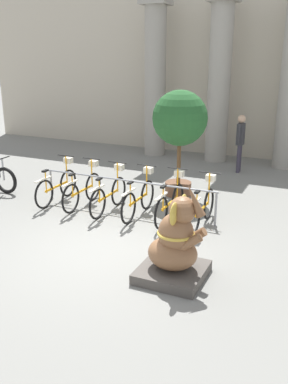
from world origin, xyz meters
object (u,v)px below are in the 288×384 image
at_px(bicycle_1, 83,189).
at_px(bicycle_2, 109,194).
at_px(bicycle_3, 139,198).
at_px(bicycle_5, 203,208).
at_px(bicycle_0, 57,185).
at_px(elephant_statue, 175,247).
at_px(bicycle_4, 170,202).
at_px(person_pedestrian, 240,138).
at_px(potted_tree, 180,122).

xyz_separation_m(bicycle_1, bicycle_2, (0.74, -0.06, 0.00)).
distance_m(bicycle_3, bicycle_5, 1.49).
xyz_separation_m(bicycle_0, elephant_statue, (3.96, -2.34, 0.14)).
xyz_separation_m(bicycle_4, person_pedestrian, (0.49, 4.58, 0.64)).
height_order(bicycle_3, bicycle_4, same).
bearing_deg(person_pedestrian, bicycle_0, -127.03).
xyz_separation_m(bicycle_2, elephant_statue, (2.47, -2.28, 0.14)).
xyz_separation_m(bicycle_4, elephant_statue, (0.98, -2.35, 0.14)).
height_order(bicycle_3, potted_tree, potted_tree).
height_order(bicycle_1, bicycle_2, same).
distance_m(bicycle_0, bicycle_3, 2.23).
distance_m(bicycle_4, person_pedestrian, 4.65).
bearing_deg(bicycle_0, bicycle_2, -2.39).
bearing_deg(bicycle_4, bicycle_3, -177.41).
xyz_separation_m(bicycle_1, elephant_statue, (3.22, -2.34, 0.14)).
xyz_separation_m(bicycle_3, elephant_statue, (1.73, -2.32, 0.14)).
xyz_separation_m(bicycle_4, bicycle_5, (0.74, -0.04, 0.00)).
bearing_deg(bicycle_2, bicycle_5, 0.68).
relative_size(bicycle_2, potted_tree, 0.63).
height_order(bicycle_0, bicycle_2, same).
bearing_deg(bicycle_5, elephant_statue, -84.08).
relative_size(bicycle_0, elephant_statue, 1.02).
xyz_separation_m(bicycle_3, bicycle_4, (0.74, 0.03, 0.00)).
xyz_separation_m(elephant_statue, potted_tree, (-1.44, 4.09, 1.32)).
relative_size(person_pedestrian, potted_tree, 0.66).
xyz_separation_m(bicycle_0, bicycle_4, (2.98, 0.01, 0.00)).
bearing_deg(potted_tree, elephant_statue, -70.65).
height_order(bicycle_2, elephant_statue, elephant_statue).
xyz_separation_m(bicycle_0, bicycle_1, (0.74, -0.00, 0.00)).
bearing_deg(bicycle_1, elephant_statue, -36.01).
bearing_deg(bicycle_3, person_pedestrian, 75.08).
bearing_deg(bicycle_2, person_pedestrian, 67.01).
bearing_deg(bicycle_0, elephant_statue, -30.60).
relative_size(bicycle_4, bicycle_5, 1.00).
relative_size(bicycle_0, bicycle_5, 1.00).
distance_m(bicycle_3, bicycle_4, 0.74).
bearing_deg(elephant_statue, bicycle_5, 95.92).
bearing_deg(bicycle_4, bicycle_5, -3.31).
bearing_deg(person_pedestrian, bicycle_5, -86.80).
relative_size(bicycle_0, bicycle_3, 1.00).
distance_m(elephant_statue, potted_tree, 4.53).
bearing_deg(elephant_statue, bicycle_2, 137.31).
relative_size(bicycle_0, person_pedestrian, 0.97).
xyz_separation_m(bicycle_3, person_pedestrian, (1.23, 4.62, 0.64)).
distance_m(person_pedestrian, potted_tree, 3.11).
relative_size(bicycle_1, bicycle_2, 1.00).
distance_m(bicycle_3, person_pedestrian, 4.82).
xyz_separation_m(bicycle_2, person_pedestrian, (1.97, 4.65, 0.64)).
bearing_deg(bicycle_1, bicycle_2, -4.44).
relative_size(bicycle_1, bicycle_3, 1.00).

